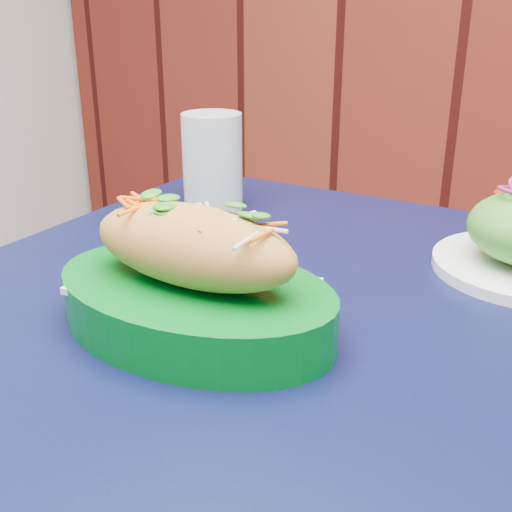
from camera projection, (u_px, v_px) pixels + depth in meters
The scene contains 3 objects.
cafe_table at pixel (311, 404), 0.61m from camera, with size 0.87×0.87×0.75m.
banh_mi_basket at pixel (194, 282), 0.55m from camera, with size 0.28×0.19×0.12m.
water_glass at pixel (213, 162), 0.86m from camera, with size 0.08×0.08×0.13m, color silver.
Camera 1 is at (-0.16, 1.06, 1.02)m, focal length 45.00 mm.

